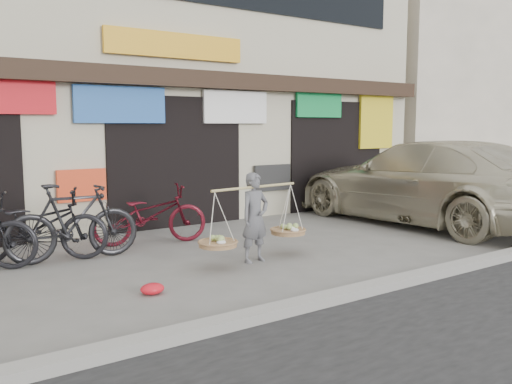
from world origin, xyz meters
TOP-DOWN VIEW (x-y plane):
  - ground at (0.00, 0.00)m, footprint 70.00×70.00m
  - kerb at (0.00, -2.00)m, footprint 70.00×0.25m
  - shophouse_block at (-0.00, 6.42)m, footprint 14.00×6.32m
  - neighbor_east at (13.50, 7.00)m, footprint 12.00×7.00m
  - street_vendor at (-0.35, 0.13)m, footprint 1.98×0.72m
  - bike_1 at (-2.64, 1.81)m, footprint 2.08×0.76m
  - bike_2 at (-1.16, 2.25)m, footprint 2.12×1.18m
  - bike_3 at (-3.13, 2.06)m, footprint 2.28×1.48m
  - suv at (4.54, 0.82)m, footprint 2.72×6.27m
  - red_bag at (-2.33, -0.49)m, footprint 0.31×0.25m

SIDE VIEW (x-z plane):
  - ground at x=0.00m, z-range 0.00..0.00m
  - kerb at x=0.00m, z-range 0.00..0.12m
  - red_bag at x=-2.33m, z-range 0.00..0.14m
  - bike_2 at x=-1.16m, z-range 0.00..1.06m
  - bike_3 at x=-3.13m, z-range 0.00..1.13m
  - bike_1 at x=-2.64m, z-range 0.00..1.22m
  - street_vendor at x=-0.35m, z-range -0.07..1.32m
  - suv at x=4.54m, z-range 0.00..1.79m
  - neighbor_east at x=13.50m, z-range 0.00..6.40m
  - shophouse_block at x=0.00m, z-range -0.05..6.95m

